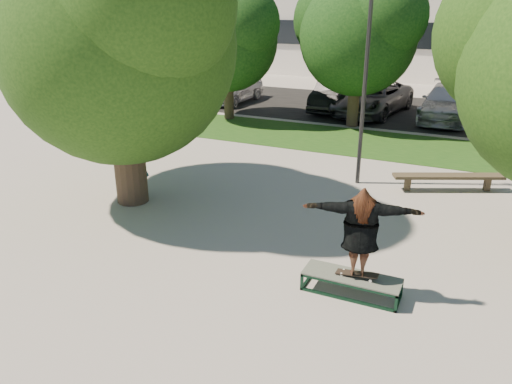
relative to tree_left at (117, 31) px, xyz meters
The scene contains 16 objects.
ground 6.26m from the tree_left, 14.31° to the right, with size 120.00×120.00×0.00m, color #9F9992.
grass_strip 10.87m from the tree_left, 57.80° to the left, with size 30.00×4.00×0.02m, color #133F12.
asphalt_strip 16.13m from the tree_left, 73.93° to the left, with size 40.00×8.00×0.01m, color black.
tree_left is the anchor object (origin of this frame).
bg_tree_left 10.26m from the tree_left, 102.86° to the left, with size 5.28×4.51×5.77m.
bg_tree_mid 11.45m from the tree_left, 73.68° to the left, with size 5.76×4.92×6.24m.
bg_tree_right 13.66m from the tree_left, 50.20° to the left, with size 5.04×4.31×5.43m.
lamppost 6.70m from the tree_left, 36.42° to the left, with size 0.25×0.15×6.11m.
grind_box 8.18m from the tree_left, 17.44° to the right, with size 1.80×0.60×0.38m.
skater_rig 7.75m from the tree_left, 17.21° to the right, with size 2.15×1.07×1.77m.
bystander 3.51m from the tree_left, 90.00° to the left, with size 0.67×0.44×1.85m, color #1B5769.
bench 9.79m from the tree_left, 29.18° to the left, with size 3.01×1.67×0.48m.
car_silver_a 14.57m from the tree_left, 105.70° to the left, with size 1.71×4.25×1.45m, color #BCBBC0.
car_dark 14.46m from the tree_left, 83.32° to the left, with size 1.68×4.81×1.59m, color black.
car_grey 14.59m from the tree_left, 75.78° to the left, with size 2.56×5.55×1.54m, color #545358.
car_silver_b 15.97m from the tree_left, 63.82° to the left, with size 2.15×5.29×1.54m, color #BBBCC0.
Camera 1 is at (4.15, -9.04, 5.16)m, focal length 35.00 mm.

